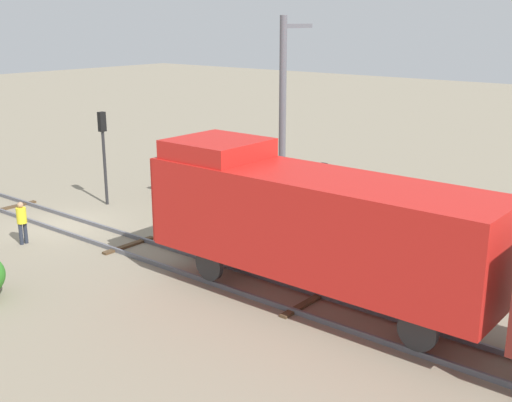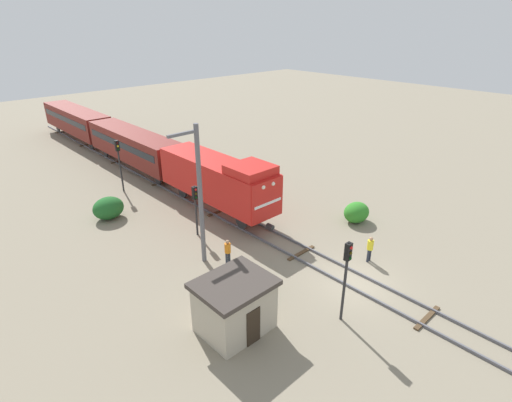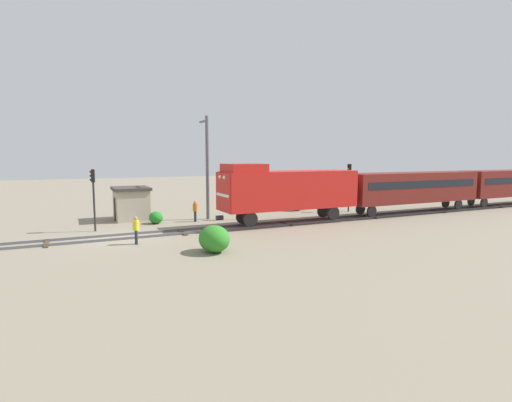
# 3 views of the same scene
# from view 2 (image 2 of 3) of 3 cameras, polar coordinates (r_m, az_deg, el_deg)

# --- Properties ---
(ground_plane) EXTENTS (150.45, 150.45, 0.00)m
(ground_plane) POSITION_cam_2_polar(r_m,az_deg,el_deg) (24.01, 14.14, -11.17)
(ground_plane) COLOR gray
(railway_track) EXTENTS (2.40, 100.30, 0.16)m
(railway_track) POSITION_cam_2_polar(r_m,az_deg,el_deg) (23.97, 14.16, -11.02)
(railway_track) COLOR #595960
(railway_track) RESTS_ON ground
(locomotive) EXTENTS (2.90, 11.60, 4.60)m
(locomotive) POSITION_cam_2_polar(r_m,az_deg,el_deg) (30.25, -5.45, 3.23)
(locomotive) COLOR red
(locomotive) RESTS_ON railway_track
(passenger_car_leading) EXTENTS (2.84, 14.00, 3.66)m
(passenger_car_leading) POSITION_cam_2_polar(r_m,az_deg,el_deg) (41.19, -17.07, 7.71)
(passenger_car_leading) COLOR maroon
(passenger_car_leading) RESTS_ON railway_track
(passenger_car_trailing) EXTENTS (2.84, 14.00, 3.66)m
(passenger_car_trailing) POSITION_cam_2_polar(r_m,az_deg,el_deg) (54.35, -24.27, 10.56)
(passenger_car_trailing) COLOR maroon
(passenger_car_trailing) RESTS_ON railway_track
(traffic_signal_near) EXTENTS (0.32, 0.34, 4.40)m
(traffic_signal_near) POSITION_cam_2_polar(r_m,az_deg,el_deg) (19.50, 12.80, -9.33)
(traffic_signal_near) COLOR #262628
(traffic_signal_near) RESTS_ON ground
(traffic_signal_mid) EXTENTS (0.32, 0.34, 3.63)m
(traffic_signal_mid) POSITION_cam_2_polar(r_m,az_deg,el_deg) (27.12, -8.65, -0.08)
(traffic_signal_mid) COLOR #262628
(traffic_signal_mid) RESTS_ON ground
(traffic_signal_far) EXTENTS (0.32, 0.34, 4.57)m
(traffic_signal_far) POSITION_cam_2_polar(r_m,az_deg,el_deg) (35.69, -19.01, 5.99)
(traffic_signal_far) COLOR #262628
(traffic_signal_far) RESTS_ON ground
(worker_near_track) EXTENTS (0.38, 0.38, 1.70)m
(worker_near_track) POSITION_cam_2_polar(r_m,az_deg,el_deg) (25.56, 15.98, -6.36)
(worker_near_track) COLOR #262B38
(worker_near_track) RESTS_ON ground
(worker_by_signal) EXTENTS (0.38, 0.38, 1.70)m
(worker_by_signal) POSITION_cam_2_polar(r_m,az_deg,el_deg) (24.34, -4.06, -7.04)
(worker_by_signal) COLOR #262B38
(worker_by_signal) RESTS_ON ground
(catenary_mast) EXTENTS (1.94, 0.28, 8.64)m
(catenary_mast) POSITION_cam_2_polar(r_m,az_deg,el_deg) (23.21, -8.09, 1.07)
(catenary_mast) COLOR #595960
(catenary_mast) RESTS_ON ground
(relay_hut) EXTENTS (3.50, 2.90, 2.74)m
(relay_hut) POSITION_cam_2_polar(r_m,az_deg,el_deg) (19.53, -3.08, -14.66)
(relay_hut) COLOR #B2A893
(relay_hut) RESTS_ON ground
(bush_near) EXTENTS (2.30, 1.88, 1.67)m
(bush_near) POSITION_cam_2_polar(r_m,az_deg,el_deg) (31.83, -20.34, -0.95)
(bush_near) COLOR #205E26
(bush_near) RESTS_ON ground
(bush_mid) EXTENTS (1.32, 1.08, 0.96)m
(bush_mid) POSITION_cam_2_polar(r_m,az_deg,el_deg) (22.46, 0.30, -11.57)
(bush_mid) COLOR #237F26
(bush_mid) RESTS_ON ground
(bush_far) EXTENTS (2.07, 1.69, 1.51)m
(bush_far) POSITION_cam_2_polar(r_m,az_deg,el_deg) (30.29, 14.15, -1.59)
(bush_far) COLOR #2F8126
(bush_far) RESTS_ON ground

